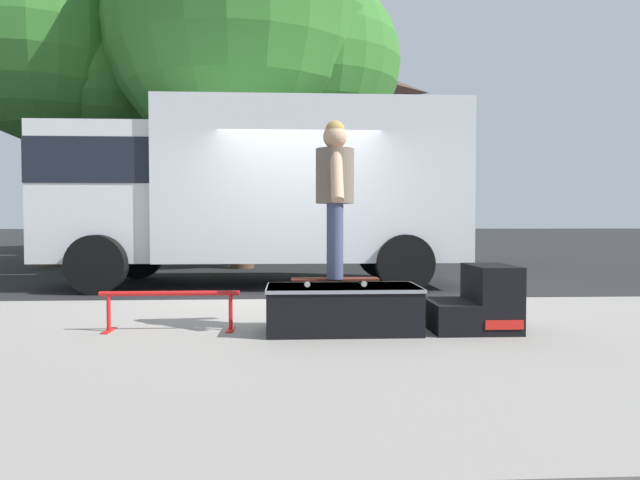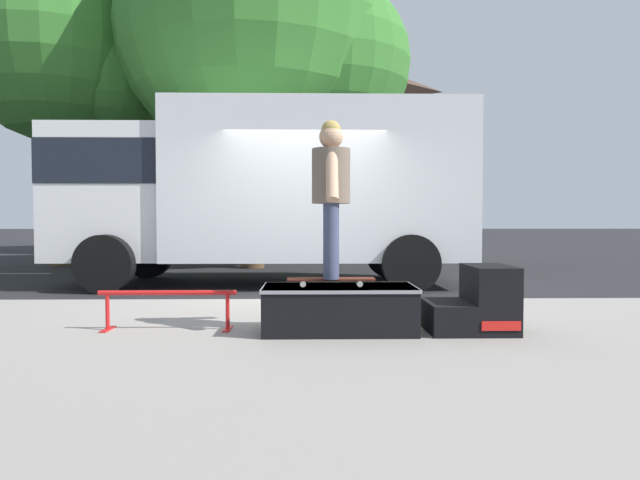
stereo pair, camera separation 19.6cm
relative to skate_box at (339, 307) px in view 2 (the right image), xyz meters
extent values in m
plane|color=black|center=(-0.33, 2.61, -0.34)|extent=(140.00, 140.00, 0.00)
cube|color=gray|center=(-0.33, -0.39, -0.28)|extent=(50.00, 5.00, 0.12)
cube|color=black|center=(0.00, 0.00, -0.01)|extent=(1.34, 0.65, 0.41)
cube|color=gray|center=(0.00, 0.00, 0.18)|extent=(1.36, 0.67, 0.03)
cube|color=black|center=(0.97, 0.00, -0.09)|extent=(0.38, 0.63, 0.27)
cube|color=black|center=(1.35, 0.00, 0.08)|extent=(0.38, 0.63, 0.59)
cube|color=red|center=(1.35, -0.32, -0.11)|extent=(0.33, 0.01, 0.08)
cylinder|color=red|center=(-1.55, 0.12, 0.12)|extent=(1.24, 0.04, 0.04)
cylinder|color=red|center=(-2.09, 0.12, -0.05)|extent=(0.04, 0.04, 0.34)
cube|color=red|center=(-2.09, 0.12, -0.21)|extent=(0.06, 0.28, 0.01)
cylinder|color=red|center=(-1.01, 0.12, -0.05)|extent=(0.04, 0.04, 0.34)
cube|color=red|center=(-1.01, 0.12, -0.21)|extent=(0.06, 0.28, 0.01)
cube|color=#4C1E14|center=(-0.07, 0.02, 0.25)|extent=(0.78, 0.20, 0.02)
cylinder|color=silver|center=(0.18, 0.11, 0.22)|extent=(0.05, 0.03, 0.05)
cylinder|color=silver|center=(0.18, -0.07, 0.22)|extent=(0.05, 0.03, 0.05)
cylinder|color=silver|center=(-0.32, 0.10, 0.22)|extent=(0.05, 0.03, 0.05)
cylinder|color=silver|center=(-0.32, -0.08, 0.22)|extent=(0.05, 0.03, 0.05)
cylinder|color=#3F4766|center=(-0.07, 0.10, 0.59)|extent=(0.14, 0.14, 0.67)
cylinder|color=#3F4766|center=(-0.07, -0.07, 0.59)|extent=(0.14, 0.14, 0.67)
cylinder|color=#726051|center=(-0.07, 0.02, 1.17)|extent=(0.34, 0.34, 0.48)
cylinder|color=tan|center=(-0.07, 0.23, 1.15)|extent=(0.11, 0.29, 0.46)
cylinder|color=tan|center=(-0.07, -0.20, 1.15)|extent=(0.11, 0.29, 0.46)
sphere|color=tan|center=(-0.07, 0.02, 1.51)|extent=(0.21, 0.21, 0.21)
sphere|color=tan|center=(-0.07, 0.02, 1.57)|extent=(0.17, 0.17, 0.17)
cube|color=silver|center=(-0.09, 4.81, 1.41)|extent=(5.00, 2.35, 2.60)
cube|color=white|center=(-3.54, 4.81, 1.21)|extent=(1.90, 2.16, 2.20)
cube|color=black|center=(-3.54, 4.81, 1.70)|extent=(1.92, 2.19, 0.70)
cylinder|color=black|center=(-3.39, 3.63, 0.11)|extent=(0.90, 0.28, 0.90)
cylinder|color=black|center=(-3.39, 5.98, 0.11)|extent=(0.90, 0.28, 0.90)
cylinder|color=black|center=(1.30, 3.63, 0.11)|extent=(0.90, 0.28, 0.90)
cylinder|color=black|center=(1.30, 5.98, 0.11)|extent=(0.90, 0.28, 0.90)
cylinder|color=brown|center=(-6.36, 8.95, 1.58)|extent=(0.56, 0.56, 3.83)
sphere|color=#387A2D|center=(-6.36, 8.95, 5.03)|extent=(4.74, 4.74, 4.74)
sphere|color=#387A2D|center=(-5.05, 8.95, 4.44)|extent=(3.08, 3.08, 3.08)
cylinder|color=brown|center=(-1.60, 8.25, 1.43)|extent=(0.56, 0.56, 3.54)
sphere|color=#387A2D|center=(-1.60, 8.25, 5.20)|extent=(6.16, 6.16, 6.16)
sphere|color=#387A2D|center=(0.09, 8.25, 4.43)|extent=(4.01, 4.01, 4.01)
cube|color=silver|center=(-1.91, 16.43, 2.66)|extent=(9.00, 7.50, 6.00)
cube|color=#B2ADA3|center=(-1.91, 12.43, 1.06)|extent=(9.00, 0.50, 2.80)
pyramid|color=#473328|center=(-1.91, 16.43, 6.86)|extent=(9.54, 7.95, 2.40)
camera|label=1|loc=(-0.46, -4.97, 0.77)|focal=31.54mm
camera|label=2|loc=(-0.27, -4.97, 0.77)|focal=31.54mm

